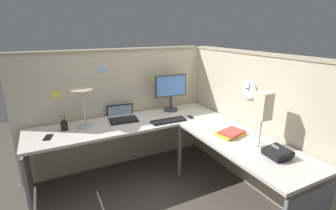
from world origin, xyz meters
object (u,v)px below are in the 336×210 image
object	(u,v)px
desk_lamp_dome	(82,97)
desk_lamp_paper	(263,107)
computer_mouse	(190,117)
pen_cup	(64,126)
cell_phone	(48,137)
keyboard	(169,121)
book_stack	(231,133)
monitor	(171,90)
wall_clock	(250,90)
office_phone	(278,153)
laptop	(122,116)

from	to	relation	value
desk_lamp_dome	desk_lamp_paper	distance (m)	1.91
computer_mouse	pen_cup	xyz separation A→B (m)	(-1.46, 0.31, 0.04)
desk_lamp_dome	cell_phone	distance (m)	0.56
keyboard	book_stack	distance (m)	0.78
monitor	wall_clock	world-z (taller)	wall_clock
monitor	keyboard	distance (m)	0.52
keyboard	desk_lamp_dome	bearing A→B (deg)	164.94
computer_mouse	cell_phone	size ratio (longest dim) A/B	0.72
desk_lamp_dome	cell_phone	world-z (taller)	desk_lamp_dome
monitor	office_phone	distance (m)	1.63
computer_mouse	book_stack	world-z (taller)	book_stack
desk_lamp_paper	desk_lamp_dome	bearing A→B (deg)	138.86
office_phone	book_stack	world-z (taller)	office_phone
laptop	computer_mouse	xyz separation A→B (m)	(0.78, -0.39, -0.01)
desk_lamp_dome	computer_mouse	bearing A→B (deg)	-13.57
computer_mouse	pen_cup	world-z (taller)	pen_cup
desk_lamp_dome	pen_cup	distance (m)	0.38
desk_lamp_paper	keyboard	bearing A→B (deg)	117.37
keyboard	office_phone	size ratio (longest dim) A/B	1.93
computer_mouse	desk_lamp_paper	xyz separation A→B (m)	(0.20, -0.96, 0.37)
laptop	desk_lamp_dome	xyz separation A→B (m)	(-0.46, -0.09, 0.34)
wall_clock	desk_lamp_dome	bearing A→B (deg)	154.49
book_stack	desk_lamp_paper	xyz separation A→B (m)	(0.09, -0.31, 0.36)
monitor	book_stack	size ratio (longest dim) A/B	1.58
monitor	cell_phone	xyz separation A→B (m)	(-1.57, -0.22, -0.29)
monitor	desk_lamp_paper	xyz separation A→B (m)	(0.27, -1.34, 0.09)
monitor	desk_lamp_paper	size ratio (longest dim) A/B	0.94
laptop	desk_lamp_paper	distance (m)	1.70
book_stack	keyboard	bearing A→B (deg)	121.92
keyboard	book_stack	xyz separation A→B (m)	(0.41, -0.66, 0.01)
pen_cup	wall_clock	xyz separation A→B (m)	(1.92, -0.82, 0.38)
cell_phone	wall_clock	world-z (taller)	wall_clock
keyboard	wall_clock	xyz separation A→B (m)	(0.76, -0.52, 0.42)
computer_mouse	office_phone	size ratio (longest dim) A/B	0.47
wall_clock	cell_phone	bearing A→B (deg)	162.17
keyboard	computer_mouse	world-z (taller)	computer_mouse
monitor	cell_phone	size ratio (longest dim) A/B	3.47
laptop	office_phone	size ratio (longest dim) A/B	1.85
laptop	desk_lamp_paper	xyz separation A→B (m)	(0.97, -1.34, 0.36)
keyboard	book_stack	bearing A→B (deg)	-56.00
keyboard	wall_clock	bearing A→B (deg)	-32.30
book_stack	office_phone	bearing A→B (deg)	-85.13
desk_lamp_dome	pen_cup	world-z (taller)	desk_lamp_dome
computer_mouse	wall_clock	world-z (taller)	wall_clock
cell_phone	book_stack	xyz separation A→B (m)	(1.75, -0.81, 0.02)
computer_mouse	desk_lamp_dome	size ratio (longest dim) A/B	0.23
desk_lamp_dome	cell_phone	bearing A→B (deg)	-161.50
wall_clock	desk_lamp_paper	bearing A→B (deg)	-120.58
office_phone	desk_lamp_paper	xyz separation A→B (m)	(0.04, 0.25, 0.35)
pen_cup	cell_phone	xyz separation A→B (m)	(-0.18, -0.14, -0.05)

